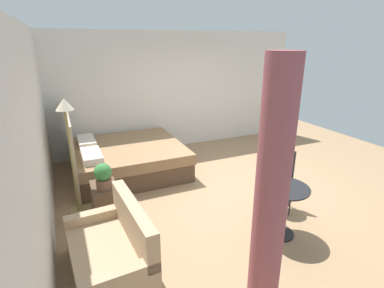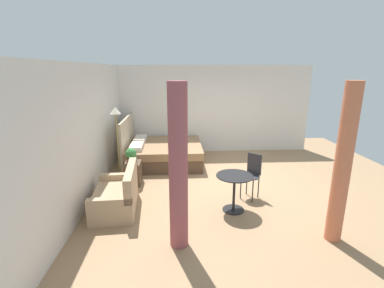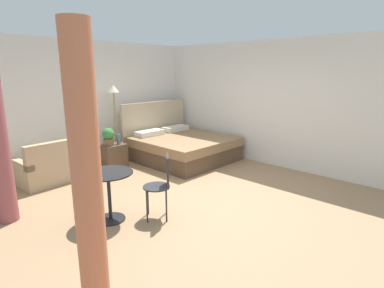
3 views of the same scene
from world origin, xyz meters
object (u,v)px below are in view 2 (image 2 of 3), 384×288
(nightstand, at_px, (133,173))
(cafe_chair_near_window, at_px, (252,172))
(bed, at_px, (162,152))
(couch, at_px, (118,196))
(balcony_table, at_px, (234,186))
(potted_plant, at_px, (131,156))
(floor_lamp, at_px, (116,125))
(vase, at_px, (135,157))

(nightstand, xyz_separation_m, cafe_chair_near_window, (-0.85, -2.60, 0.31))
(bed, xyz_separation_m, couch, (-2.73, 0.72, -0.04))
(bed, height_order, nightstand, bed)
(balcony_table, height_order, cafe_chair_near_window, cafe_chair_near_window)
(couch, relative_size, potted_plant, 3.54)
(floor_lamp, relative_size, balcony_table, 2.48)
(vase, bearing_deg, cafe_chair_near_window, -110.84)
(vase, height_order, balcony_table, vase)
(floor_lamp, xyz_separation_m, balcony_table, (-1.75, -2.49, -0.85))
(nightstand, bearing_deg, bed, -22.30)
(potted_plant, height_order, vase, potted_plant)
(potted_plant, bearing_deg, couch, 174.70)
(bed, height_order, cafe_chair_near_window, bed)
(bed, height_order, vase, bed)
(potted_plant, height_order, balcony_table, potted_plant)
(nightstand, distance_m, potted_plant, 0.47)
(floor_lamp, distance_m, balcony_table, 3.16)
(potted_plant, bearing_deg, floor_lamp, 41.12)
(bed, xyz_separation_m, nightstand, (-1.49, 0.61, -0.05))
(potted_plant, xyz_separation_m, balcony_table, (-1.32, -2.11, -0.22))
(bed, bearing_deg, vase, 157.58)
(potted_plant, distance_m, balcony_table, 2.50)
(bed, bearing_deg, potted_plant, 158.83)
(cafe_chair_near_window, bearing_deg, couch, 98.07)
(couch, distance_m, balcony_table, 2.24)
(vase, relative_size, floor_lamp, 0.12)
(bed, relative_size, couch, 1.56)
(bed, distance_m, couch, 2.82)
(bed, bearing_deg, cafe_chair_near_window, -139.66)
(potted_plant, relative_size, balcony_table, 0.53)
(couch, distance_m, cafe_chair_near_window, 2.76)
(floor_lamp, bearing_deg, balcony_table, -125.06)
(couch, relative_size, cafe_chair_near_window, 1.45)
(vase, relative_size, cafe_chair_near_window, 0.24)
(bed, xyz_separation_m, cafe_chair_near_window, (-2.35, -1.99, 0.25))
(bed, height_order, potted_plant, bed)
(vase, distance_m, balcony_table, 2.58)
(couch, bearing_deg, bed, -14.82)
(floor_lamp, distance_m, cafe_chair_near_window, 3.30)
(nightstand, height_order, floor_lamp, floor_lamp)
(vase, bearing_deg, couch, 173.44)
(bed, distance_m, balcony_table, 3.28)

